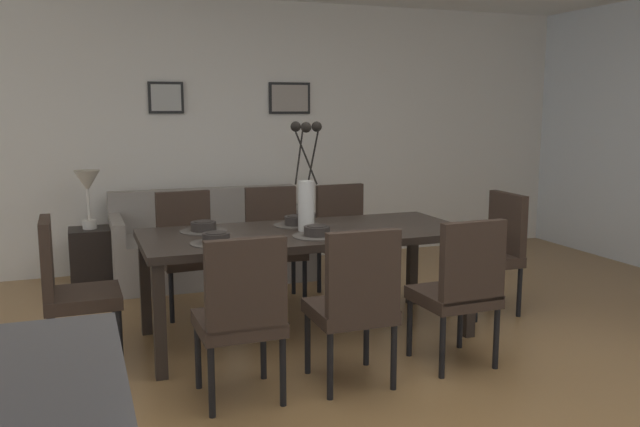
{
  "coord_description": "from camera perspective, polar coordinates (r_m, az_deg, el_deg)",
  "views": [
    {
      "loc": [
        -1.57,
        -3.27,
        1.58
      ],
      "look_at": [
        -0.02,
        0.94,
        0.85
      ],
      "focal_mm": 37.18,
      "sensor_mm": 36.0,
      "label": 1
    }
  ],
  "objects": [
    {
      "name": "dining_table",
      "position": [
        4.51,
        -1.19,
        -2.33
      ],
      "size": [
        2.2,
        0.94,
        0.74
      ],
      "color": "black",
      "rests_on": "ground"
    },
    {
      "name": "framed_picture_left",
      "position": [
        6.51,
        -13.11,
        9.68
      ],
      "size": [
        0.33,
        0.03,
        0.3
      ],
      "color": "black"
    },
    {
      "name": "framed_picture_center",
      "position": [
        6.77,
        -2.63,
        9.88
      ],
      "size": [
        0.43,
        0.03,
        0.31
      ],
      "color": "black"
    },
    {
      "name": "sofa",
      "position": [
        6.21,
        -9.3,
        -2.93
      ],
      "size": [
        1.78,
        0.84,
        0.8
      ],
      "color": "gray",
      "rests_on": "ground"
    },
    {
      "name": "placemat_far_left",
      "position": [
        4.3,
        -0.27,
        -1.94
      ],
      "size": [
        0.32,
        0.32,
        0.01
      ],
      "primitive_type": "cylinder",
      "color": "#4C4742",
      "rests_on": "dining_table"
    },
    {
      "name": "side_table",
      "position": [
        6.16,
        -19.06,
        -3.62
      ],
      "size": [
        0.36,
        0.36,
        0.52
      ],
      "primitive_type": "cube",
      "color": "black",
      "rests_on": "ground"
    },
    {
      "name": "dining_chair_head_west",
      "position": [
        4.3,
        -20.81,
        -5.74
      ],
      "size": [
        0.45,
        0.45,
        0.92
      ],
      "color": "#33261E",
      "rests_on": "ground"
    },
    {
      "name": "placemat_far_right",
      "position": [
        4.7,
        -2.04,
        -0.99
      ],
      "size": [
        0.32,
        0.32,
        0.01
      ],
      "primitive_type": "cylinder",
      "color": "#4C4742",
      "rests_on": "dining_table"
    },
    {
      "name": "dining_chair_near_right",
      "position": [
        5.22,
        -11.34,
        -2.72
      ],
      "size": [
        0.47,
        0.47,
        0.92
      ],
      "color": "#33261E",
      "rests_on": "ground"
    },
    {
      "name": "bowl_far_right",
      "position": [
        4.69,
        -2.05,
        -0.55
      ],
      "size": [
        0.17,
        0.17,
        0.07
      ],
      "color": "#2D2826",
      "rests_on": "dining_table"
    },
    {
      "name": "dining_chair_mid_left",
      "position": [
        4.09,
        12.03,
        -6.08
      ],
      "size": [
        0.46,
        0.46,
        0.92
      ],
      "color": "#33261E",
      "rests_on": "ground"
    },
    {
      "name": "dining_chair_far_right",
      "position": [
        5.4,
        -4.0,
        -2.16
      ],
      "size": [
        0.47,
        0.47,
        0.92
      ],
      "color": "#33261E",
      "rests_on": "ground"
    },
    {
      "name": "table_lamp",
      "position": [
        6.05,
        -19.38,
        2.23
      ],
      "size": [
        0.22,
        0.22,
        0.51
      ],
      "color": "beige",
      "rests_on": "side_table"
    },
    {
      "name": "bowl_near_right",
      "position": [
        4.53,
        -10.0,
        -1.03
      ],
      "size": [
        0.17,
        0.17,
        0.07
      ],
      "color": "#2D2826",
      "rests_on": "dining_table"
    },
    {
      "name": "placemat_near_right",
      "position": [
        4.54,
        -9.99,
        -1.49
      ],
      "size": [
        0.32,
        0.32,
        0.01
      ],
      "primitive_type": "cylinder",
      "color": "#4C4742",
      "rests_on": "dining_table"
    },
    {
      "name": "bowl_near_left",
      "position": [
        4.12,
        -8.94,
        -2.02
      ],
      "size": [
        0.17,
        0.17,
        0.07
      ],
      "color": "#2D2826",
      "rests_on": "dining_table"
    },
    {
      "name": "back_wall_panel",
      "position": [
        6.71,
        -6.73,
        6.81
      ],
      "size": [
        9.0,
        0.1,
        2.6
      ],
      "primitive_type": "cube",
      "color": "silver",
      "rests_on": "ground"
    },
    {
      "name": "centerpiece_vase",
      "position": [
        4.46,
        -1.2,
        2.1
      ],
      "size": [
        0.21,
        0.23,
        0.73
      ],
      "color": "silver",
      "rests_on": "dining_table"
    },
    {
      "name": "ground_plane",
      "position": [
        3.96,
        5.13,
        -14.28
      ],
      "size": [
        9.0,
        9.0,
        0.0
      ],
      "primitive_type": "plane",
      "color": "olive"
    },
    {
      "name": "bowl_far_left",
      "position": [
        4.29,
        -0.27,
        -1.45
      ],
      "size": [
        0.17,
        0.17,
        0.07
      ],
      "color": "#2D2826",
      "rests_on": "dining_table"
    },
    {
      "name": "dining_chair_near_left",
      "position": [
        3.54,
        -6.77,
        -8.32
      ],
      "size": [
        0.44,
        0.44,
        0.92
      ],
      "color": "#33261E",
      "rests_on": "ground"
    },
    {
      "name": "placemat_near_left",
      "position": [
        4.13,
        -8.93,
        -2.53
      ],
      "size": [
        0.32,
        0.32,
        0.01
      ],
      "primitive_type": "cylinder",
      "color": "#4C4742",
      "rests_on": "dining_table"
    },
    {
      "name": "dining_chair_mid_right",
      "position": [
        5.57,
        2.18,
        -1.81
      ],
      "size": [
        0.46,
        0.46,
        0.92
      ],
      "color": "#33261E",
      "rests_on": "ground"
    },
    {
      "name": "dining_chair_head_east",
      "position": [
        5.25,
        14.73,
        -2.77
      ],
      "size": [
        0.44,
        0.44,
        0.92
      ],
      "color": "#33261E",
      "rests_on": "ground"
    },
    {
      "name": "dining_chair_far_left",
      "position": [
        3.72,
        3.04,
        -7.4
      ],
      "size": [
        0.44,
        0.44,
        0.92
      ],
      "color": "#33261E",
      "rests_on": "ground"
    }
  ]
}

